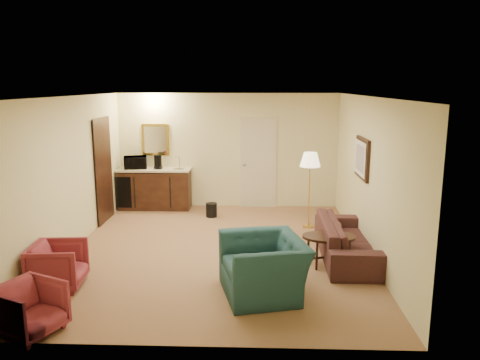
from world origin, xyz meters
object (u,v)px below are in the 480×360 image
object	(u,v)px
rose_chair_far	(29,307)
sofa	(348,233)
waste_bin	(211,210)
rose_chair_near	(58,263)
microwave	(135,161)
coffee_maker	(158,162)
coffee_table	(328,250)
wetbar_cabinet	(155,189)
teal_armchair	(264,257)
floor_lamp	(309,190)

from	to	relation	value
rose_chair_far	sofa	bearing A→B (deg)	-33.85
waste_bin	rose_chair_far	bearing A→B (deg)	-108.20
sofa	rose_chair_near	xyz separation A→B (m)	(-4.24, -1.30, -0.06)
rose_chair_far	microwave	world-z (taller)	microwave
microwave	coffee_maker	size ratio (longest dim) A/B	1.58
sofa	microwave	size ratio (longest dim) A/B	4.25
rose_chair_near	coffee_maker	world-z (taller)	coffee_maker
rose_chair_near	coffee_table	size ratio (longest dim) A/B	0.85
waste_bin	wetbar_cabinet	bearing A→B (deg)	154.18
teal_armchair	microwave	distance (m)	5.27
floor_lamp	rose_chair_near	bearing A→B (deg)	-142.07
rose_chair_far	wetbar_cabinet	bearing A→B (deg)	21.43
rose_chair_far	waste_bin	distance (m)	5.13
coffee_table	microwave	size ratio (longest dim) A/B	1.66
floor_lamp	waste_bin	size ratio (longest dim) A/B	5.06
rose_chair_far	coffee_maker	distance (m)	5.59
sofa	coffee_maker	bearing A→B (deg)	52.04
sofa	coffee_maker	distance (m)	4.81
rose_chair_near	rose_chair_far	size ratio (longest dim) A/B	1.07
rose_chair_far	microwave	size ratio (longest dim) A/B	1.32
rose_chair_near	floor_lamp	xyz separation A→B (m)	(3.79, 2.95, 0.40)
rose_chair_far	microwave	xyz separation A→B (m)	(-0.18, 5.54, 0.76)
teal_armchair	coffee_maker	distance (m)	5.00
floor_lamp	waste_bin	bearing A→B (deg)	161.56
sofa	teal_armchair	xyz separation A→B (m)	(-1.38, -1.40, 0.10)
wetbar_cabinet	coffee_maker	size ratio (longest dim) A/B	5.17
wetbar_cabinet	waste_bin	size ratio (longest dim) A/B	5.51
sofa	microwave	bearing A→B (deg)	55.59
rose_chair_near	rose_chair_far	world-z (taller)	rose_chair_near
wetbar_cabinet	waste_bin	distance (m)	1.53
sofa	waste_bin	size ratio (longest dim) A/B	7.16
waste_bin	coffee_maker	world-z (taller)	coffee_maker
rose_chair_near	wetbar_cabinet	bearing A→B (deg)	-11.16
wetbar_cabinet	waste_bin	world-z (taller)	wetbar_cabinet
floor_lamp	microwave	size ratio (longest dim) A/B	3.00
rose_chair_near	teal_armchair	bearing A→B (deg)	-97.31
teal_armchair	rose_chair_far	distance (m)	2.91
coffee_maker	floor_lamp	bearing A→B (deg)	-26.85
rose_chair_near	coffee_maker	bearing A→B (deg)	-12.30
teal_armchair	floor_lamp	world-z (taller)	floor_lamp
coffee_table	microwave	world-z (taller)	microwave
wetbar_cabinet	coffee_table	size ratio (longest dim) A/B	1.97
sofa	rose_chair_far	bearing A→B (deg)	123.01
wetbar_cabinet	rose_chair_near	xyz separation A→B (m)	(-0.44, -4.27, -0.11)
sofa	teal_armchair	distance (m)	1.97
wetbar_cabinet	rose_chair_near	world-z (taller)	wetbar_cabinet
microwave	coffee_maker	xyz separation A→B (m)	(0.52, -0.01, -0.01)
rose_chair_far	teal_armchair	bearing A→B (deg)	-42.74
floor_lamp	sofa	bearing A→B (deg)	-74.80
teal_armchair	rose_chair_far	world-z (taller)	teal_armchair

